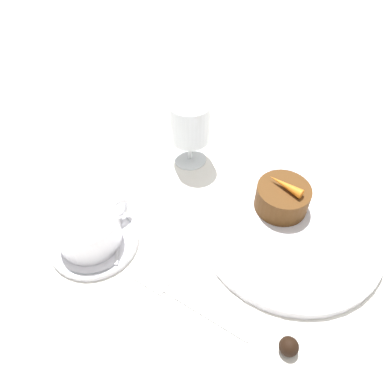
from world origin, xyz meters
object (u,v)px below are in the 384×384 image
dinner_plate (291,230)px  coffee_cup (88,228)px  wine_glass (190,125)px  fork (176,296)px  dessert_cake (282,198)px

dinner_plate → coffee_cup: 0.30m
wine_glass → coffee_cup: bearing=-171.5°
fork → dessert_cake: size_ratio=2.11×
coffee_cup → fork: 0.16m
coffee_cup → wine_glass: 0.24m
coffee_cup → wine_glass: bearing=8.5°
wine_glass → fork: size_ratio=0.69×
coffee_cup → fork: size_ratio=0.68×
coffee_cup → dinner_plate: bearing=-39.9°
dessert_cake → dinner_plate: bearing=-119.6°
dinner_plate → wine_glass: 0.24m
coffee_cup → wine_glass: wine_glass is taller
wine_glass → dessert_cake: size_ratio=1.46×
dinner_plate → coffee_cup: coffee_cup is taller
dinner_plate → wine_glass: size_ratio=2.27×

